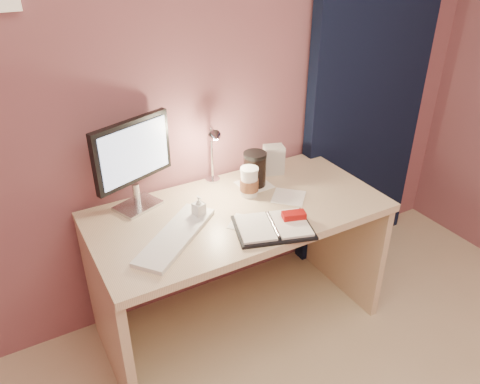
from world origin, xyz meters
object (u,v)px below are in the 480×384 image
bowl (266,166)px  product_box (274,160)px  planner (275,226)px  monitor (132,157)px  dark_jar (255,171)px  desk (232,239)px  keyboard (176,236)px  coffee_cup (249,182)px  desk_lamp (223,149)px  lotion_bottle (199,207)px

bowl → product_box: (0.01, -0.05, 0.06)m
planner → bowl: (0.27, 0.51, 0.01)m
monitor → dark_jar: monitor is taller
desk → keyboard: bearing=-156.6°
planner → product_box: product_box is taller
coffee_cup → desk_lamp: size_ratio=0.45×
lotion_bottle → desk_lamp: 0.35m
planner → lotion_bottle: size_ratio=3.55×
monitor → planner: size_ratio=1.11×
bowl → desk_lamp: size_ratio=0.39×
coffee_cup → desk: bearing=-172.8°
dark_jar → product_box: dark_jar is taller
keyboard → bowl: bearing=-11.2°
desk → dark_jar: bearing=25.7°
keyboard → desk: bearing=-15.8°
coffee_cup → dark_jar: (0.08, 0.08, 0.01)m
keyboard → dark_jar: dark_jar is taller
coffee_cup → planner: bearing=-99.2°
bowl → dark_jar: (-0.15, -0.12, 0.06)m
lotion_bottle → bowl: bearing=26.7°
coffee_cup → bowl: 0.30m
desk → coffee_cup: (0.11, 0.01, 0.30)m
bowl → keyboard: bearing=-152.0°
monitor → coffee_cup: monitor is taller
bowl → desk_lamp: desk_lamp is taller
bowl → dark_jar: size_ratio=0.79×
keyboard → lotion_bottle: lotion_bottle is taller
desk → coffee_cup: 0.32m
desk → desk_lamp: 0.46m
keyboard → planner: (0.41, -0.15, 0.00)m
monitor → product_box: bearing=-22.3°
desk → dark_jar: dark_jar is taller
lotion_bottle → dark_jar: bearing=20.6°
keyboard → dark_jar: 0.60m
keyboard → bowl: 0.78m
lotion_bottle → desk: bearing=15.3°
monitor → lotion_bottle: (0.22, -0.23, -0.21)m
keyboard → lotion_bottle: 0.19m
monitor → lotion_bottle: size_ratio=3.95×
keyboard → dark_jar: bearing=-15.0°
desk_lamp → bowl: bearing=27.9°
monitor → desk_lamp: monitor is taller
desk → bowl: bearing=32.5°
desk → monitor: size_ratio=3.19×
desk_lamp → product_box: bearing=17.9°
bowl → dark_jar: 0.20m
monitor → product_box: (0.76, -0.01, -0.19)m
monitor → planner: (0.47, -0.47, -0.25)m
desk → monitor: (-0.41, 0.17, 0.49)m
coffee_cup → lotion_bottle: size_ratio=1.34×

